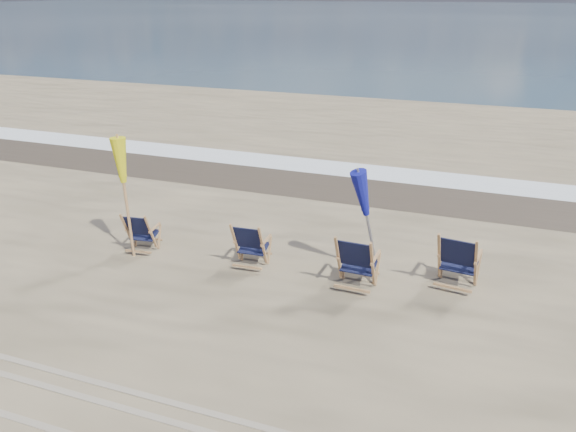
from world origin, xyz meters
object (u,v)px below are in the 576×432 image
Objects in this scene: umbrella_yellow at (122,167)px; umbrella_blue at (371,195)px; beach_chair_2 at (372,266)px; beach_chair_3 at (475,265)px; beach_chair_0 at (151,234)px; beach_chair_1 at (263,247)px.

umbrella_yellow is 4.61m from umbrella_blue.
beach_chair_3 reaches higher than beach_chair_2.
beach_chair_3 is (6.05, 0.57, 0.10)m from beach_chair_0.
beach_chair_2 is at bearing 1.68° from umbrella_yellow.
beach_chair_3 is at bearing -157.82° from beach_chair_2.
umbrella_blue is at bearing -167.32° from beach_chair_1.
beach_chair_3 is at bearing -2.93° from umbrella_blue.
beach_chair_2 is 0.46× the size of umbrella_yellow.
beach_chair_1 is 0.47× the size of umbrella_blue.
beach_chair_2 is 1.75m from beach_chair_3.
beach_chair_1 is at bearing -163.59° from umbrella_blue.
beach_chair_1 is at bearing 14.00° from beach_chair_3.
beach_chair_2 is (4.41, -0.04, 0.09)m from beach_chair_0.
beach_chair_0 is at bearing -170.95° from umbrella_blue.
beach_chair_3 reaches higher than beach_chair_0.
beach_chair_1 is 3.01m from umbrella_yellow.
beach_chair_1 is 2.09m from beach_chair_2.
beach_chair_3 is 2.13m from umbrella_blue.
umbrella_yellow is (-0.35, -0.18, 1.37)m from beach_chair_0.
beach_chair_2 is at bearing 171.91° from beach_chair_1.
beach_chair_1 is 0.41× the size of umbrella_yellow.
umbrella_blue is (4.17, 0.66, 1.11)m from beach_chair_0.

